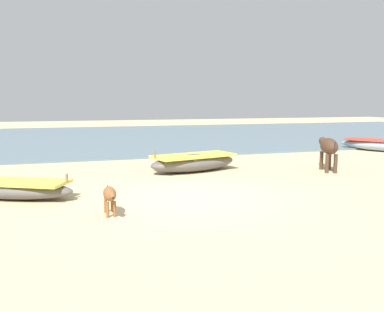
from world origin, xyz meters
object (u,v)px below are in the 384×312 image
object	(u,v)px
fishing_boat_2	(194,162)
calf_far_brown	(110,195)
cow_adult_dark	(328,147)
fishing_boat_0	(8,188)

from	to	relation	value
fishing_boat_2	calf_far_brown	size ratio (longest dim) A/B	3.69
fishing_boat_2	cow_adult_dark	bearing A→B (deg)	149.02
fishing_boat_0	fishing_boat_2	distance (m)	5.70
fishing_boat_2	cow_adult_dark	xyz separation A→B (m)	(4.18, -1.25, 0.48)
fishing_boat_0	calf_far_brown	world-z (taller)	fishing_boat_0
fishing_boat_0	calf_far_brown	distance (m)	3.03
fishing_boat_0	fishing_boat_2	world-z (taller)	fishing_boat_2
fishing_boat_0	calf_far_brown	size ratio (longest dim) A/B	3.76
fishing_boat_2	calf_far_brown	bearing A→B (deg)	39.85
fishing_boat_2	calf_far_brown	distance (m)	5.35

